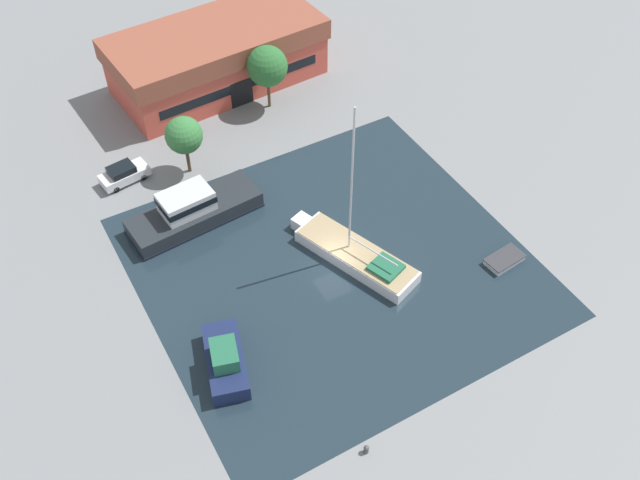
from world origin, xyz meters
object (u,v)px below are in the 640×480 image
at_px(warehouse_building, 217,56).
at_px(small_dinghy, 504,259).
at_px(parked_car, 124,174).
at_px(quay_tree_by_water, 184,135).
at_px(quay_tree_near_building, 267,66).
at_px(cabin_boat, 225,360).
at_px(sailboat_moored, 355,254).
at_px(motor_cruiser, 192,210).

relative_size(warehouse_building, small_dinghy, 6.55).
bearing_deg(parked_car, quay_tree_by_water, 66.22).
relative_size(quay_tree_near_building, parked_car, 1.46).
height_order(warehouse_building, cabin_boat, warehouse_building).
height_order(parked_car, sailboat_moored, sailboat_moored).
xyz_separation_m(quay_tree_near_building, small_dinghy, (6.88, -27.70, -4.31)).
bearing_deg(cabin_boat, motor_cruiser, 91.86).
bearing_deg(motor_cruiser, parked_car, 19.11).
bearing_deg(motor_cruiser, quay_tree_by_water, -24.52).
bearing_deg(sailboat_moored, motor_cruiser, 111.75).
distance_m(small_dinghy, cabin_boat, 23.44).
relative_size(quay_tree_near_building, sailboat_moored, 0.45).
height_order(quay_tree_by_water, small_dinghy, quay_tree_by_water).
bearing_deg(small_dinghy, motor_cruiser, 43.78).
relative_size(warehouse_building, sailboat_moored, 1.49).
bearing_deg(parked_car, sailboat_moored, 27.17).
bearing_deg(quay_tree_by_water, quay_tree_near_building, 25.66).
xyz_separation_m(warehouse_building, motor_cruiser, (-10.18, -17.39, -1.88)).
distance_m(warehouse_building, cabin_boat, 35.01).
distance_m(motor_cruiser, small_dinghy, 25.72).
height_order(motor_cruiser, small_dinghy, motor_cruiser).
xyz_separation_m(quay_tree_near_building, sailboat_moored, (-3.36, -21.62, -3.92)).
bearing_deg(warehouse_building, motor_cruiser, -124.66).
height_order(warehouse_building, parked_car, warehouse_building).
bearing_deg(quay_tree_near_building, warehouse_building, 112.44).
bearing_deg(quay_tree_by_water, small_dinghy, -52.19).
relative_size(quay_tree_by_water, cabin_boat, 0.88).
bearing_deg(quay_tree_near_building, motor_cruiser, -138.92).
xyz_separation_m(warehouse_building, small_dinghy, (9.46, -33.95, -2.78)).
bearing_deg(parked_car, motor_cruiser, 15.98).
distance_m(quay_tree_near_building, motor_cruiser, 17.28).
bearing_deg(quay_tree_by_water, parked_car, 164.41).
bearing_deg(cabin_boat, quay_tree_by_water, 90.29).
height_order(quay_tree_near_building, parked_car, quay_tree_near_building).
distance_m(warehouse_building, small_dinghy, 35.36).
bearing_deg(sailboat_moored, quay_tree_by_water, 93.66).
bearing_deg(quay_tree_near_building, sailboat_moored, -98.82).
distance_m(quay_tree_near_building, cabin_boat, 30.83).
relative_size(motor_cruiser, cabin_boat, 1.78).
xyz_separation_m(warehouse_building, quay_tree_by_water, (-8.06, -11.37, 0.98)).
bearing_deg(small_dinghy, parked_car, 37.60).
bearing_deg(warehouse_building, cabin_boat, -117.71).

